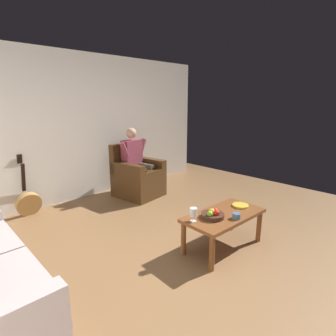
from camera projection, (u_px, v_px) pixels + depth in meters
ground_plane at (209, 261)px, 3.01m from camera, size 6.96×6.96×0.00m
wall_back at (78, 128)px, 4.75m from camera, size 5.69×0.06×2.55m
armchair at (137, 177)px, 5.05m from camera, size 0.81×0.87×0.97m
person_seated at (137, 160)px, 4.97m from camera, size 0.66×0.61×1.26m
coffee_table at (224, 219)px, 3.21m from camera, size 1.05×0.56×0.44m
guitar at (28, 202)px, 4.18m from camera, size 0.37×0.29×0.95m
wine_glass_near at (193, 213)px, 2.97m from camera, size 0.08×0.08×0.16m
fruit_bowl at (213, 215)px, 3.08m from camera, size 0.26×0.26×0.11m
decorative_dish at (240, 206)px, 3.41m from camera, size 0.20×0.20×0.02m
candle_jar at (236, 216)px, 3.06m from camera, size 0.09×0.09×0.06m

